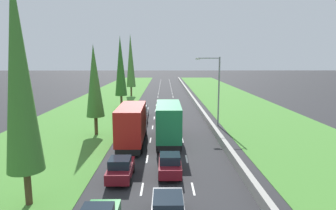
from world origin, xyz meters
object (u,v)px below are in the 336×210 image
Objects in this scene: teal_sedan_centre_lane at (166,108)px; red_box_truck_left_lane at (132,124)px; poplar_tree_fourth at (131,61)px; red_hatchback_centre_lane at (165,115)px; black_hatchback_left_lane at (141,119)px; poplar_tree_nearest at (19,73)px; poplar_tree_second at (94,81)px; maroon_hatchback_centre_lane at (170,164)px; street_light_mast at (216,86)px; green_box_truck_centre_lane at (168,122)px; grey_sedan_centre_lane at (168,210)px; maroon_hatchback_left_lane at (121,169)px; silver_hatchback_left_lane at (143,111)px; poplar_tree_third at (121,66)px.

red_box_truck_left_lane reaches higher than teal_sedan_centre_lane.
poplar_tree_fourth is at bearing 96.62° from red_box_truck_left_lane.
red_hatchback_centre_lane is 6.46m from teal_sedan_centre_lane.
poplar_tree_nearest is at bearing -103.31° from black_hatchback_left_lane.
teal_sedan_centre_lane is at bearing 68.07° from black_hatchback_left_lane.
red_hatchback_centre_lane is 12.13m from poplar_tree_second.
street_light_mast is at bearing 69.00° from maroon_hatchback_centre_lane.
red_hatchback_centre_lane is at bearing 73.64° from red_box_truck_left_lane.
poplar_tree_fourth is at bearing 102.19° from green_box_truck_centre_lane.
red_hatchback_centre_lane is 3.88m from black_hatchback_left_lane.
red_box_truck_left_lane is (-3.47, 14.74, 1.37)m from grey_sedan_centre_lane.
poplar_tree_second is at bearing 110.35° from maroon_hatchback_left_lane.
black_hatchback_left_lane and silver_hatchback_left_lane have the same top height.
street_light_mast is (6.33, 7.43, 3.05)m from green_box_truck_centre_lane.
poplar_tree_third is 16.33m from poplar_tree_fourth.
poplar_tree_second reaches higher than black_hatchback_left_lane.
maroon_hatchback_left_lane is 0.41× the size of green_box_truck_centre_lane.
red_box_truck_left_lane reaches higher than maroon_hatchback_centre_lane.
grey_sedan_centre_lane is 1.00× the size of teal_sedan_centre_lane.
black_hatchback_left_lane is at bearing -111.93° from teal_sedan_centre_lane.
teal_sedan_centre_lane is at bearing 89.77° from grey_sedan_centre_lane.
teal_sedan_centre_lane is at bearing 59.15° from poplar_tree_second.
red_hatchback_centre_lane is at bearing 70.78° from poplar_tree_nearest.
street_light_mast is (6.56, 23.23, 4.42)m from grey_sedan_centre_lane.
maroon_hatchback_left_lane and black_hatchback_left_lane have the same top height.
poplar_tree_second is at bearing -112.97° from silver_hatchback_left_lane.
green_box_truck_centre_lane is 0.74× the size of poplar_tree_third.
poplar_tree_third is (-4.57, 31.85, 6.61)m from maroon_hatchback_left_lane.
silver_hatchback_left_lane is at bearing -79.67° from poplar_tree_fourth.
poplar_tree_nearest is at bearing -91.14° from poplar_tree_second.
street_light_mast is (6.73, -2.76, 4.40)m from red_hatchback_centre_lane.
poplar_tree_fourth is (0.41, 51.82, 0.29)m from poplar_tree_nearest.
teal_sedan_centre_lane is at bearing 90.33° from green_box_truck_centre_lane.
poplar_tree_nearest is at bearing -105.87° from teal_sedan_centre_lane.
poplar_tree_nearest is 51.82m from poplar_tree_fourth.
red_box_truck_left_lane is 14.75m from silver_hatchback_left_lane.
poplar_tree_fourth reaches higher than poplar_tree_second.
street_light_mast is (6.34, 16.51, 4.40)m from maroon_hatchback_centre_lane.
poplar_tree_fourth is at bearing 95.49° from maroon_hatchback_left_lane.
green_box_truck_centre_lane is 24.01m from poplar_tree_third.
grey_sedan_centre_lane is at bearing -81.96° from black_hatchback_left_lane.
teal_sedan_centre_lane is (3.54, 26.55, -0.02)m from maroon_hatchback_left_lane.
maroon_hatchback_centre_lane is 0.27× the size of poplar_tree_fourth.
poplar_tree_fourth reaches higher than street_light_mast.
red_hatchback_centre_lane reaches higher than teal_sedan_centre_lane.
maroon_hatchback_centre_lane is 12.10m from poplar_tree_nearest.
maroon_hatchback_centre_lane is 18.22m from street_light_mast.
teal_sedan_centre_lane is (0.13, 32.44, 0.00)m from grey_sedan_centre_lane.
teal_sedan_centre_lane is 0.50× the size of street_light_mast.
black_hatchback_left_lane is at bearing -81.22° from poplar_tree_fourth.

